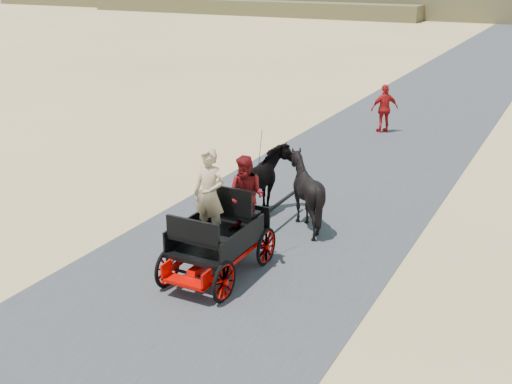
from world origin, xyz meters
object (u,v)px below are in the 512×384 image
at_px(horse_left, 263,184).
at_px(pedestrian, 385,109).
at_px(horse_right, 305,192).
at_px(carriage, 219,257).

bearing_deg(horse_left, pedestrian, -91.10).
distance_m(horse_right, pedestrian, 9.33).
bearing_deg(horse_right, pedestrian, -84.33).
relative_size(carriage, horse_left, 1.20).
height_order(horse_left, horse_right, horse_right).
bearing_deg(carriage, horse_right, 79.61).
distance_m(carriage, horse_right, 3.09).
relative_size(carriage, pedestrian, 1.39).
relative_size(carriage, horse_right, 1.41).
bearing_deg(horse_left, horse_right, -180.00).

